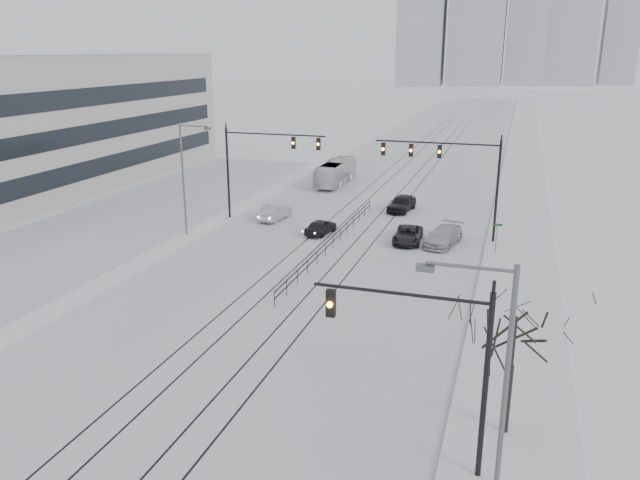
{
  "coord_description": "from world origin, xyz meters",
  "views": [
    {
      "loc": [
        12.75,
        -13.27,
        14.37
      ],
      "look_at": [
        1.6,
        21.7,
        3.2
      ],
      "focal_mm": 35.0,
      "sensor_mm": 36.0,
      "label": 1
    }
  ],
  "objects_px": {
    "traffic_mast_near": "(438,355)",
    "sedan_nb_far": "(402,203)",
    "bare_tree": "(514,330)",
    "sedan_sb_inner": "(321,227)",
    "sedan_sb_outer": "(275,212)",
    "box_truck": "(336,173)",
    "sedan_nb_right": "(443,236)",
    "sedan_nb_front": "(408,235)"
  },
  "relations": [
    {
      "from": "traffic_mast_near",
      "to": "bare_tree",
      "type": "distance_m",
      "value": 3.85
    },
    {
      "from": "sedan_sb_outer",
      "to": "sedan_nb_front",
      "type": "bearing_deg",
      "value": 171.95
    },
    {
      "from": "sedan_nb_front",
      "to": "sedan_nb_far",
      "type": "relative_size",
      "value": 1.0
    },
    {
      "from": "sedan_nb_right",
      "to": "sedan_nb_far",
      "type": "bearing_deg",
      "value": 129.41
    },
    {
      "from": "sedan_sb_outer",
      "to": "box_truck",
      "type": "bearing_deg",
      "value": -86.5
    },
    {
      "from": "sedan_sb_inner",
      "to": "sedan_nb_front",
      "type": "bearing_deg",
      "value": -171.51
    },
    {
      "from": "sedan_sb_outer",
      "to": "sedan_nb_right",
      "type": "distance_m",
      "value": 15.39
    },
    {
      "from": "sedan_sb_inner",
      "to": "box_truck",
      "type": "distance_m",
      "value": 19.97
    },
    {
      "from": "bare_tree",
      "to": "box_truck",
      "type": "distance_m",
      "value": 48.09
    },
    {
      "from": "bare_tree",
      "to": "sedan_sb_outer",
      "type": "height_order",
      "value": "bare_tree"
    },
    {
      "from": "traffic_mast_near",
      "to": "sedan_nb_far",
      "type": "height_order",
      "value": "traffic_mast_near"
    },
    {
      "from": "sedan_sb_outer",
      "to": "box_truck",
      "type": "relative_size",
      "value": 0.43
    },
    {
      "from": "bare_tree",
      "to": "sedan_sb_inner",
      "type": "height_order",
      "value": "bare_tree"
    },
    {
      "from": "traffic_mast_near",
      "to": "sedan_nb_far",
      "type": "distance_m",
      "value": 37.89
    },
    {
      "from": "sedan_nb_front",
      "to": "box_truck",
      "type": "xyz_separation_m",
      "value": [
        -11.59,
        19.59,
        0.72
      ]
    },
    {
      "from": "bare_tree",
      "to": "sedan_nb_right",
      "type": "xyz_separation_m",
      "value": [
        -5.35,
        24.36,
        -3.79
      ]
    },
    {
      "from": "sedan_nb_front",
      "to": "sedan_nb_right",
      "type": "height_order",
      "value": "sedan_nb_right"
    },
    {
      "from": "sedan_nb_front",
      "to": "sedan_nb_far",
      "type": "height_order",
      "value": "sedan_nb_far"
    },
    {
      "from": "sedan_nb_right",
      "to": "box_truck",
      "type": "height_order",
      "value": "box_truck"
    },
    {
      "from": "sedan_nb_right",
      "to": "sedan_sb_outer",
      "type": "bearing_deg",
      "value": -179.54
    },
    {
      "from": "bare_tree",
      "to": "sedan_sb_outer",
      "type": "distance_m",
      "value": 34.36
    },
    {
      "from": "traffic_mast_near",
      "to": "sedan_sb_outer",
      "type": "height_order",
      "value": "traffic_mast_near"
    },
    {
      "from": "sedan_sb_outer",
      "to": "traffic_mast_near",
      "type": "bearing_deg",
      "value": 127.0
    },
    {
      "from": "bare_tree",
      "to": "sedan_nb_far",
      "type": "bearing_deg",
      "value": 107.0
    },
    {
      "from": "traffic_mast_near",
      "to": "sedan_sb_outer",
      "type": "distance_m",
      "value": 35.52
    },
    {
      "from": "box_truck",
      "to": "sedan_nb_front",
      "type": "bearing_deg",
      "value": 120.98
    },
    {
      "from": "sedan_sb_inner",
      "to": "sedan_sb_outer",
      "type": "xyz_separation_m",
      "value": [
        -5.21,
        3.03,
        0.06
      ]
    },
    {
      "from": "bare_tree",
      "to": "sedan_sb_outer",
      "type": "bearing_deg",
      "value": 126.8
    },
    {
      "from": "sedan_sb_inner",
      "to": "sedan_sb_outer",
      "type": "relative_size",
      "value": 0.89
    },
    {
      "from": "bare_tree",
      "to": "sedan_sb_inner",
      "type": "relative_size",
      "value": 1.67
    },
    {
      "from": "sedan_nb_front",
      "to": "sedan_nb_far",
      "type": "xyz_separation_m",
      "value": [
        -2.28,
        9.66,
        0.14
      ]
    },
    {
      "from": "sedan_sb_inner",
      "to": "sedan_nb_front",
      "type": "height_order",
      "value": "sedan_sb_inner"
    },
    {
      "from": "box_truck",
      "to": "sedan_nb_right",
      "type": "bearing_deg",
      "value": 126.77
    },
    {
      "from": "bare_tree",
      "to": "box_truck",
      "type": "xyz_separation_m",
      "value": [
        -19.66,
        43.77,
        -3.16
      ]
    },
    {
      "from": "traffic_mast_near",
      "to": "box_truck",
      "type": "relative_size",
      "value": 0.73
    },
    {
      "from": "traffic_mast_near",
      "to": "sedan_nb_right",
      "type": "xyz_separation_m",
      "value": [
        -2.94,
        27.37,
        -3.86
      ]
    },
    {
      "from": "bare_tree",
      "to": "sedan_sb_inner",
      "type": "bearing_deg",
      "value": 122.08
    },
    {
      "from": "bare_tree",
      "to": "sedan_sb_outer",
      "type": "relative_size",
      "value": 1.48
    },
    {
      "from": "sedan_sb_inner",
      "to": "box_truck",
      "type": "xyz_separation_m",
      "value": [
        -4.42,
        19.46,
        0.71
      ]
    },
    {
      "from": "sedan_nb_front",
      "to": "sedan_nb_right",
      "type": "distance_m",
      "value": 2.73
    },
    {
      "from": "box_truck",
      "to": "traffic_mast_near",
      "type": "bearing_deg",
      "value": 110.61
    },
    {
      "from": "sedan_nb_far",
      "to": "box_truck",
      "type": "bearing_deg",
      "value": 141.34
    }
  ]
}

